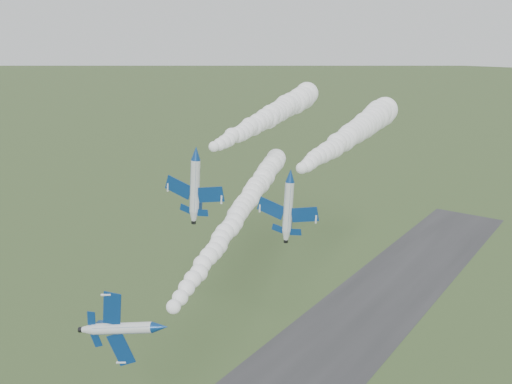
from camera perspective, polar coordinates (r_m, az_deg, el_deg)
jet_lead at (r=67.34m, az=-9.57°, el=-13.22°), size 5.69×10.68×9.17m
smoke_trail_jet_lead at (r=101.07m, az=-1.47°, el=-1.73°), size 33.43×68.73×4.54m
jet_pair_left at (r=91.40m, az=-6.06°, el=3.88°), size 11.12×13.19×3.29m
smoke_trail_jet_pair_left at (r=117.58m, az=1.31°, el=7.56°), size 13.57×54.07×5.53m
jet_pair_right at (r=82.81m, az=3.43°, el=1.65°), size 9.71×11.46×2.85m
smoke_trail_jet_pair_right at (r=109.11m, az=9.46°, el=5.70°), size 15.35×53.50×5.81m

